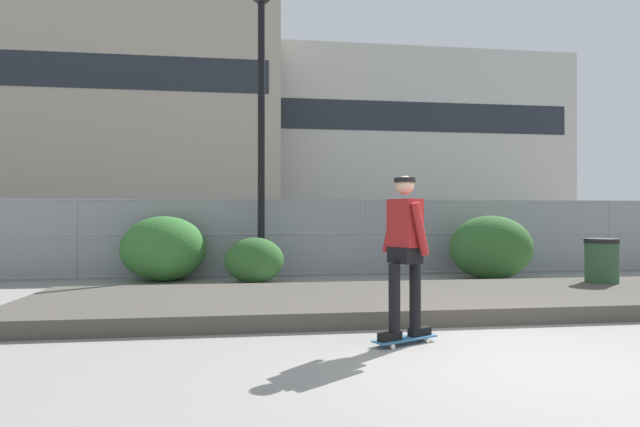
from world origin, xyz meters
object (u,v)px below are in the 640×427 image
parked_car_mid (421,236)px  shrub_left (164,249)px  skateboard (405,339)px  shrub_center (254,260)px  parked_car_near (238,237)px  street_lamp (261,97)px  parked_car_far (632,235)px  shrub_right (491,248)px  trash_bin (602,267)px  skater (405,245)px

parked_car_mid → shrub_left: size_ratio=2.40×
skateboard → parked_car_mid: 10.09m
shrub_center → shrub_left: bearing=163.0°
parked_car_near → parked_car_mid: same height
street_lamp → parked_car_far: street_lamp is taller
parked_car_far → shrub_left: (-14.07, -3.23, -0.12)m
shrub_left → shrub_right: size_ratio=0.99×
street_lamp → shrub_right: 6.20m
parked_car_mid → trash_bin: bearing=-79.6°
skateboard → street_lamp: street_lamp is taller
parked_car_mid → trash_bin: 6.59m
parked_car_far → trash_bin: (-5.80, -6.35, -0.32)m
parked_car_near → trash_bin: size_ratio=4.39×
street_lamp → parked_car_mid: street_lamp is taller
skater → parked_car_near: skater is taller
skateboard → parked_car_far: (10.43, 9.33, 0.78)m
street_lamp → shrub_right: bearing=-5.3°
street_lamp → parked_car_far: 12.84m
skater → parked_car_mid: 10.06m
parked_car_mid → shrub_left: parked_car_mid is taller
street_lamp → shrub_center: (-0.16, -0.38, -3.61)m
parked_car_mid → parked_car_far: (6.99, -0.12, 0.00)m
shrub_left → skater: bearing=-59.2°
skater → trash_bin: (4.63, 2.98, -0.59)m
parked_car_near → parked_car_far: bearing=-1.2°
skateboard → shrub_right: shrub_right is taller
skater → parked_car_far: 14.00m
parked_car_far → shrub_center: (-12.08, -3.84, -0.35)m
shrub_right → parked_car_near: bearing=144.1°
parked_car_near → shrub_center: bearing=-83.7°
shrub_right → trash_bin: shrub_right is taller
skateboard → trash_bin: bearing=32.8°
parked_car_near → skateboard: bearing=-77.6°
shrub_center → parked_car_far: bearing=17.6°
parked_car_far → trash_bin: size_ratio=4.37×
parked_car_mid → parked_car_near: bearing=178.6°
skateboard → parked_car_far: 14.02m
skateboard → parked_car_mid: size_ratio=0.18×
parked_car_far → trash_bin: 8.61m
trash_bin → street_lamp: bearing=154.7°
shrub_left → shrub_right: 7.36m
skater → shrub_center: size_ratio=1.43×
skater → shrub_left: bearing=120.8°
street_lamp → parked_car_mid: 6.91m
skater → skateboard: bearing=-63.4°
shrub_left → parked_car_near: bearing=66.2°
skateboard → parked_car_far: size_ratio=0.18×
shrub_center → trash_bin: 6.77m
skateboard → parked_car_near: (-2.10, 9.59, 0.78)m
parked_car_far → street_lamp: bearing=-163.8°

